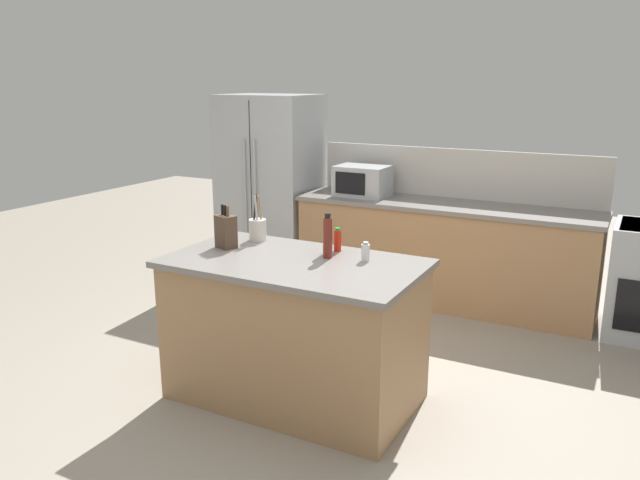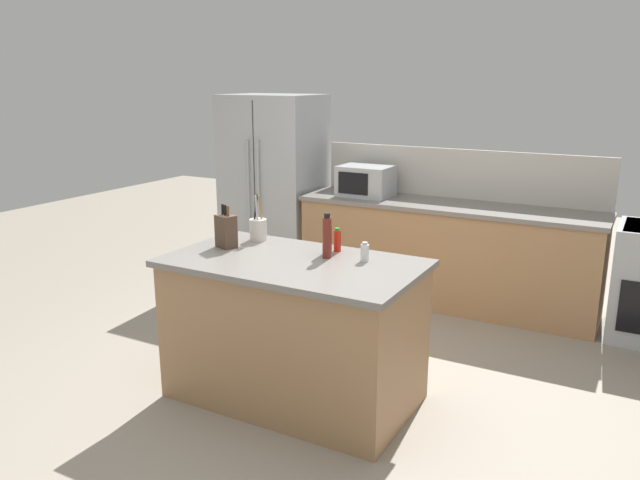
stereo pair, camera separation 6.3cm
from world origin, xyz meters
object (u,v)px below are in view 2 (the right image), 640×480
hot_sauce_bottle (337,240)px  pepper_grinder (327,239)px  microwave (366,181)px  refrigerator (274,186)px  utensil_crock (258,229)px  knife_block (226,231)px  vinegar_bottle (327,237)px  salt_shaker (365,252)px

hot_sauce_bottle → pepper_grinder: size_ratio=0.73×
microwave → pepper_grinder: size_ratio=2.25×
refrigerator → utensil_crock: refrigerator is taller
knife_block → refrigerator: bearing=135.8°
utensil_crock → hot_sauce_bottle: size_ratio=2.04×
refrigerator → knife_block: 2.44m
knife_block → vinegar_bottle: same height
refrigerator → utensil_crock: size_ratio=5.86×
microwave → knife_block: (-0.03, -2.15, -0.03)m
microwave → salt_shaker: 2.20m
microwave → utensil_crock: utensil_crock is taller
salt_shaker → knife_block: bearing=-171.1°
refrigerator → pepper_grinder: (1.72, -2.03, 0.10)m
hot_sauce_bottle → vinegar_bottle: vinegar_bottle is taller
microwave → knife_block: bearing=-90.9°
knife_block → salt_shaker: size_ratio=2.37×
salt_shaker → refrigerator: bearing=134.1°
knife_block → salt_shaker: bearing=29.4°
salt_shaker → hot_sauce_bottle: bearing=154.3°
refrigerator → vinegar_bottle: refrigerator is taller
utensil_crock → refrigerator: bearing=120.0°
microwave → salt_shaker: bearing=-65.4°
hot_sauce_bottle → salt_shaker: size_ratio=1.29×
utensil_crock → vinegar_bottle: (0.63, -0.16, 0.05)m
microwave → utensil_crock: size_ratio=1.52×
refrigerator → microwave: size_ratio=3.84×
knife_block → pepper_grinder: (0.67, 0.17, -0.01)m
utensil_crock → hot_sauce_bottle: (0.62, 0.01, -0.01)m
refrigerator → microwave: 1.09m
hot_sauce_bottle → knife_block: bearing=-158.8°
refrigerator → hot_sauce_bottle: refrigerator is taller
knife_block → hot_sauce_bottle: (0.70, 0.27, -0.04)m
vinegar_bottle → pepper_grinder: (-0.04, 0.07, -0.03)m
salt_shaker → pepper_grinder: bearing=174.9°
refrigerator → vinegar_bottle: 2.74m
refrigerator → salt_shaker: size_ratio=15.35×
refrigerator → vinegar_bottle: bearing=-50.2°
utensil_crock → salt_shaker: 0.88m
microwave → hot_sauce_bottle: 2.00m
microwave → hot_sauce_bottle: microwave is taller
pepper_grinder → vinegar_bottle: bearing=-63.3°
microwave → hot_sauce_bottle: bearing=-70.6°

